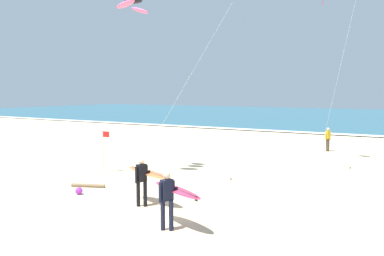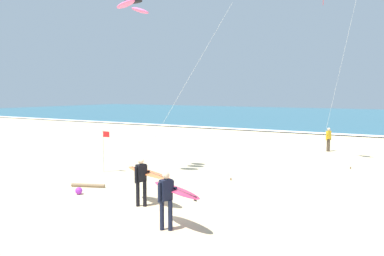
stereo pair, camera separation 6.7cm
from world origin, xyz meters
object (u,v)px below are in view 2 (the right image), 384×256
object	(u,v)px
kite_arc_charcoal_near	(133,6)
lifeguard_flag	(104,147)
surfer_lead	(171,194)
surfer_trailing	(145,176)
beach_ball	(79,191)
bystander_yellow_top	(328,139)
driftwood_log	(88,185)

from	to	relation	value
kite_arc_charcoal_near	lifeguard_flag	world-z (taller)	kite_arc_charcoal_near
surfer_lead	surfer_trailing	bearing A→B (deg)	143.82
surfer_lead	beach_ball	distance (m)	5.53
kite_arc_charcoal_near	bystander_yellow_top	world-z (taller)	kite_arc_charcoal_near
surfer_trailing	driftwood_log	size ratio (longest dim) A/B	1.56
bystander_yellow_top	surfer_lead	bearing A→B (deg)	-91.49
bystander_yellow_top	lifeguard_flag	distance (m)	15.18
surfer_lead	lifeguard_flag	xyz separation A→B (m)	(-7.45, 5.14, 0.23)
surfer_lead	driftwood_log	world-z (taller)	surfer_lead
kite_arc_charcoal_near	beach_ball	bearing A→B (deg)	-81.34
surfer_trailing	kite_arc_charcoal_near	xyz separation A→B (m)	(-3.78, 4.12, 6.95)
lifeguard_flag	surfer_trailing	bearing A→B (deg)	-33.97
beach_ball	kite_arc_charcoal_near	bearing A→B (deg)	98.66
driftwood_log	kite_arc_charcoal_near	bearing A→B (deg)	91.41
kite_arc_charcoal_near	bystander_yellow_top	distance (m)	15.68
surfer_lead	driftwood_log	size ratio (longest dim) A/B	1.48
surfer_trailing	bystander_yellow_top	xyz separation A→B (m)	(2.61, 16.52, -0.23)
beach_ball	driftwood_log	bearing A→B (deg)	118.62
driftwood_log	bystander_yellow_top	bearing A→B (deg)	68.00
lifeguard_flag	driftwood_log	distance (m)	3.34
surfer_trailing	kite_arc_charcoal_near	distance (m)	8.92
bystander_yellow_top	lifeguard_flag	xyz separation A→B (m)	(-7.92, -12.94, 0.45)
surfer_trailing	lifeguard_flag	distance (m)	6.41
surfer_trailing	bystander_yellow_top	bearing A→B (deg)	81.03
lifeguard_flag	driftwood_log	world-z (taller)	lifeguard_flag
surfer_lead	surfer_trailing	world-z (taller)	same
surfer_trailing	lifeguard_flag	xyz separation A→B (m)	(-5.31, 3.58, 0.22)
lifeguard_flag	beach_ball	size ratio (longest dim) A/B	7.50
kite_arc_charcoal_near	driftwood_log	world-z (taller)	kite_arc_charcoal_near
bystander_yellow_top	beach_ball	world-z (taller)	bystander_yellow_top
driftwood_log	surfer_trailing	bearing A→B (deg)	-13.73
lifeguard_flag	beach_ball	xyz separation A→B (m)	(2.18, -3.72, -1.13)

